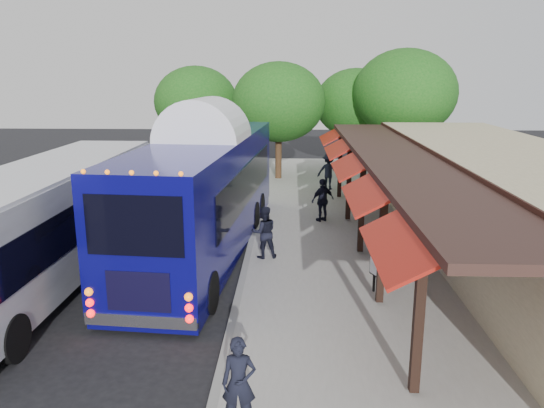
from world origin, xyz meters
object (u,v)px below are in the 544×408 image
(ped_b, at_px, (264,232))
(ped_c, at_px, (323,200))
(ped_a, at_px, (239,383))
(coach_bus, at_px, (205,187))
(sign_board, at_px, (375,268))
(ped_d, at_px, (329,171))
(city_bus, at_px, (45,220))

(ped_b, relative_size, ped_c, 0.98)
(ped_a, xyz_separation_m, ped_c, (2.15, 12.92, 0.07))
(coach_bus, bearing_deg, sign_board, -31.24)
(ped_a, height_order, ped_d, ped_d)
(coach_bus, relative_size, ped_b, 7.67)
(coach_bus, bearing_deg, ped_d, 67.58)
(city_bus, relative_size, ped_c, 7.26)
(ped_d, xyz_separation_m, sign_board, (0.36, -13.19, -0.25))
(ped_d, bearing_deg, ped_a, 100.62)
(ped_a, height_order, ped_b, ped_b)
(ped_a, xyz_separation_m, ped_d, (2.80, 19.00, 0.13))
(coach_bus, relative_size, ped_a, 8.18)
(city_bus, distance_m, ped_d, 15.38)
(coach_bus, bearing_deg, city_bus, -139.32)
(city_bus, xyz_separation_m, sign_board, (9.40, -0.78, -1.04))
(ped_a, xyz_separation_m, sign_board, (3.16, 5.81, -0.11))
(ped_b, xyz_separation_m, ped_d, (2.80, 10.52, 0.08))
(ped_b, xyz_separation_m, ped_c, (2.15, 4.45, 0.02))
(ped_d, bearing_deg, ped_c, 102.87)
(coach_bus, xyz_separation_m, ped_b, (2.05, -1.13, -1.22))
(ped_a, relative_size, ped_c, 0.92)
(ped_a, height_order, ped_c, ped_c)
(ped_a, bearing_deg, coach_bus, 102.11)
(ped_b, bearing_deg, ped_a, 76.56)
(ped_a, distance_m, ped_d, 19.21)
(coach_bus, bearing_deg, ped_a, -73.07)
(ped_b, distance_m, sign_board, 4.14)
(ped_d, bearing_deg, coach_bus, 81.70)
(coach_bus, distance_m, ped_b, 2.64)
(sign_board, bearing_deg, ped_a, -141.93)
(ped_d, bearing_deg, ped_b, 94.11)
(ped_d, distance_m, sign_board, 13.20)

